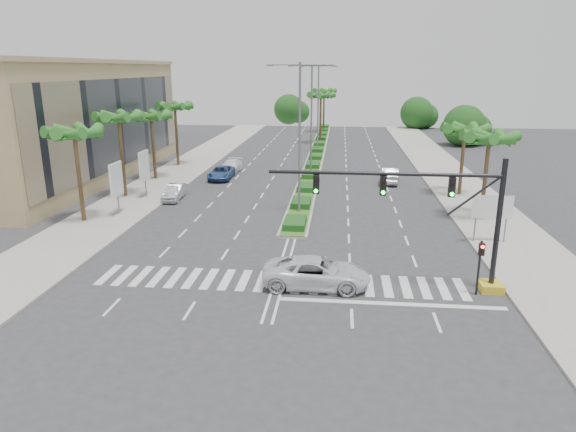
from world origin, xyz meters
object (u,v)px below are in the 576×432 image
Objects in this scene: car_parked_b at (175,191)px; car_right at (390,175)px; car_parked_c at (221,173)px; car_crossing at (316,273)px; car_parked_a at (173,193)px; car_parked_d at (231,166)px.

car_right is at bearing 22.28° from car_parked_b.
car_crossing reaches higher than car_parked_c.
car_right reaches higher than car_parked_b.
car_parked_a is at bearing -89.93° from car_parked_b.
car_crossing is at bearing -54.13° from car_parked_b.
car_crossing is (11.56, -27.25, 0.11)m from car_parked_c.
car_crossing is 1.18× the size of car_right.
car_parked_a is 0.66× the size of car_crossing.
car_parked_c is 0.86× the size of car_crossing.
car_parked_b is at bearing 36.80° from car_crossing.
car_crossing reaches higher than car_parked_d.
car_parked_b is at bearing -98.81° from car_parked_d.
car_parked_b is 8.93m from car_parked_c.
car_parked_a is 22.63m from car_crossing.
car_parked_c is 3.94m from car_parked_d.
car_parked_d is at bearing -4.88° from car_right.
car_right is at bearing -9.49° from car_parked_d.
car_parked_d is (0.24, 3.93, -0.00)m from car_parked_c.
car_parked_a is 13.57m from car_parked_d.
car_right reaches higher than car_parked_c.
car_parked_a is 0.77× the size of car_parked_c.
car_parked_a is 22.38m from car_right.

